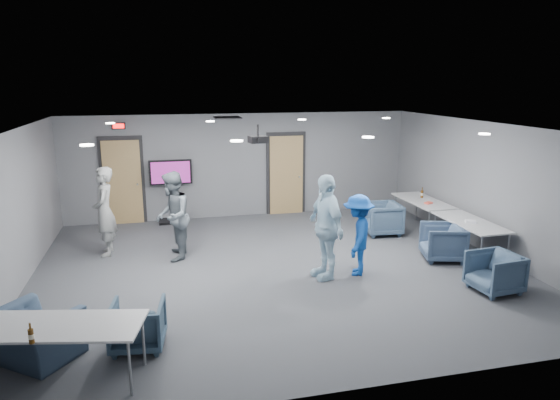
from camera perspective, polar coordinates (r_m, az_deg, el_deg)
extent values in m
plane|color=#36393E|center=(9.69, -0.41, -7.78)|extent=(9.00, 9.00, 0.00)
plane|color=silver|center=(9.07, -0.43, 8.33)|extent=(9.00, 9.00, 0.00)
cube|color=slate|center=(13.14, -4.43, 3.95)|extent=(9.00, 0.02, 2.70)
cube|color=slate|center=(5.65, 9.04, -9.21)|extent=(9.00, 0.02, 2.70)
cube|color=slate|center=(9.38, -28.27, -1.51)|extent=(0.02, 8.00, 2.70)
cube|color=slate|center=(11.19, 22.63, 1.27)|extent=(0.02, 8.00, 2.70)
cube|color=black|center=(13.03, -17.53, 2.07)|extent=(1.06, 0.06, 2.24)
cube|color=#A68250|center=(12.99, -17.53, 1.91)|extent=(0.90, 0.05, 2.10)
cylinder|color=gray|center=(12.94, -15.98, 1.74)|extent=(0.04, 0.10, 0.04)
cube|color=black|center=(13.40, 0.69, 3.01)|extent=(1.06, 0.06, 2.24)
cube|color=#A68250|center=(13.37, 0.73, 2.85)|extent=(0.90, 0.05, 2.10)
cylinder|color=gray|center=(13.42, 2.23, 2.66)|extent=(0.04, 0.10, 0.04)
cube|color=black|center=(12.81, -17.97, 8.06)|extent=(0.32, 0.06, 0.16)
cube|color=#FF0C0C|center=(12.77, -17.98, 8.05)|extent=(0.26, 0.02, 0.11)
cube|color=black|center=(11.73, -6.03, 9.35)|extent=(0.60, 0.60, 0.03)
cylinder|color=white|center=(7.11, -21.22, 5.87)|extent=(0.18, 0.18, 0.02)
cylinder|color=white|center=(10.67, -18.84, 8.31)|extent=(0.18, 0.18, 0.02)
cylinder|color=white|center=(7.12, -4.98, 6.74)|extent=(0.18, 0.18, 0.02)
cylinder|color=white|center=(10.68, -7.98, 8.89)|extent=(0.18, 0.18, 0.02)
cylinder|color=white|center=(7.68, 10.04, 7.08)|extent=(0.18, 0.18, 0.02)
cylinder|color=white|center=(11.06, 2.51, 9.16)|extent=(0.18, 0.18, 0.02)
cylinder|color=white|center=(8.68, 22.33, 6.99)|extent=(0.18, 0.18, 0.02)
cylinder|color=white|center=(11.77, 12.03, 9.15)|extent=(0.18, 0.18, 0.02)
imported|color=#959895|center=(10.79, -19.43, -1.24)|extent=(0.45, 0.68, 1.83)
imported|color=#566068|center=(10.14, -12.18, -1.82)|extent=(0.77, 0.94, 1.79)
imported|color=silver|center=(9.01, 5.22, -3.05)|extent=(0.63, 1.18, 1.92)
imported|color=#194BA6|center=(9.29, 8.89, -3.97)|extent=(0.95, 1.12, 1.51)
imported|color=#3A4E65|center=(11.91, 11.55, -2.09)|extent=(0.90, 0.88, 0.75)
imported|color=#3D506B|center=(10.54, 18.09, -4.61)|extent=(0.98, 0.97, 0.73)
imported|color=#3E536B|center=(9.30, 23.31, -7.62)|extent=(0.82, 0.80, 0.69)
imported|color=#3A5064|center=(7.16, -15.94, -13.56)|extent=(0.77, 0.79, 0.64)
imported|color=#394B63|center=(7.35, -26.38, -13.72)|extent=(1.34, 1.32, 0.66)
cube|color=silver|center=(12.41, 16.02, -0.09)|extent=(0.76, 1.83, 0.03)
cylinder|color=gray|center=(13.07, 12.98, -0.89)|extent=(0.04, 0.04, 0.70)
cylinder|color=gray|center=(11.65, 16.62, -2.86)|extent=(0.04, 0.04, 0.70)
cylinder|color=gray|center=(13.35, 15.30, -0.73)|extent=(0.04, 0.04, 0.70)
cylinder|color=gray|center=(11.97, 19.13, -2.62)|extent=(0.04, 0.04, 0.70)
cube|color=silver|center=(10.86, 20.93, -2.38)|extent=(0.75, 1.80, 0.03)
cylinder|color=gray|center=(11.46, 17.26, -3.18)|extent=(0.04, 0.04, 0.70)
cylinder|color=gray|center=(10.16, 21.97, -5.69)|extent=(0.04, 0.04, 0.70)
cylinder|color=gray|center=(11.77, 19.73, -2.94)|extent=(0.04, 0.04, 0.70)
cylinder|color=gray|center=(10.51, 24.60, -5.32)|extent=(0.04, 0.04, 0.70)
cube|color=silver|center=(6.56, -23.83, -13.03)|extent=(2.03, 1.18, 0.03)
cylinder|color=gray|center=(6.72, -15.35, -15.14)|extent=(0.04, 0.04, 0.70)
cylinder|color=gray|center=(7.33, -29.10, -13.93)|extent=(0.04, 0.04, 0.70)
cylinder|color=gray|center=(6.19, -16.80, -17.89)|extent=(0.04, 0.04, 0.70)
cylinder|color=#4F2F0D|center=(6.23, -26.55, -13.76)|extent=(0.06, 0.06, 0.17)
cylinder|color=#4F2F0D|center=(6.18, -26.67, -12.77)|extent=(0.02, 0.02, 0.07)
cylinder|color=beige|center=(6.23, -26.55, -13.76)|extent=(0.06, 0.06, 0.06)
cylinder|color=#4F2F0D|center=(12.64, 15.91, 0.64)|extent=(0.06, 0.06, 0.18)
cylinder|color=#4F2F0D|center=(12.61, 15.95, 1.22)|extent=(0.02, 0.02, 0.08)
cylinder|color=beige|center=(12.64, 15.91, 0.64)|extent=(0.07, 0.07, 0.06)
cube|color=#E24B38|center=(12.09, 16.60, -0.32)|extent=(0.21, 0.18, 0.04)
cube|color=white|center=(10.76, 20.95, -2.31)|extent=(0.24, 0.20, 0.05)
cube|color=black|center=(13.02, -12.11, -2.35)|extent=(0.70, 0.50, 0.06)
cylinder|color=black|center=(12.87, -12.25, 0.29)|extent=(0.06, 0.06, 1.19)
cube|color=black|center=(12.74, -12.39, 3.13)|extent=(1.05, 0.07, 0.62)
cube|color=#781A6B|center=(12.69, -12.39, 3.09)|extent=(0.95, 0.01, 0.54)
cylinder|color=black|center=(9.78, -2.55, 7.98)|extent=(0.04, 0.04, 0.22)
cube|color=black|center=(9.80, -2.54, 6.93)|extent=(0.37, 0.33, 0.13)
cylinder|color=black|center=(9.65, -2.36, 6.83)|extent=(0.08, 0.06, 0.08)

